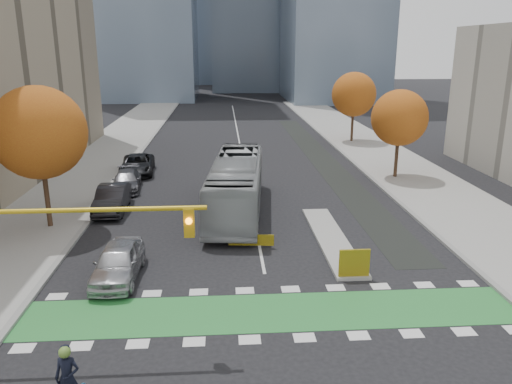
{
  "coord_description": "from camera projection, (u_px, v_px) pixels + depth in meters",
  "views": [
    {
      "loc": [
        -1.83,
        -16.2,
        10.18
      ],
      "look_at": [
        -0.18,
        8.43,
        3.0
      ],
      "focal_mm": 35.0,
      "sensor_mm": 36.0,
      "label": 1
    }
  ],
  "objects": [
    {
      "name": "ground",
      "position": [
        276.0,
        333.0,
        18.48
      ],
      "size": [
        300.0,
        300.0,
        0.0
      ],
      "primitive_type": "plane",
      "color": "black",
      "rests_on": "ground"
    },
    {
      "name": "sidewalk_west",
      "position": [
        65.0,
        190.0,
        36.75
      ],
      "size": [
        7.0,
        120.0,
        0.15
      ],
      "primitive_type": "cube",
      "color": "gray",
      "rests_on": "ground"
    },
    {
      "name": "sidewalk_east",
      "position": [
        422.0,
        183.0,
        38.49
      ],
      "size": [
        7.0,
        120.0,
        0.15
      ],
      "primitive_type": "cube",
      "color": "gray",
      "rests_on": "ground"
    },
    {
      "name": "curb_west",
      "position": [
        114.0,
        189.0,
        36.98
      ],
      "size": [
        0.3,
        120.0,
        0.16
      ],
      "primitive_type": "cube",
      "color": "gray",
      "rests_on": "ground"
    },
    {
      "name": "curb_east",
      "position": [
        378.0,
        184.0,
        38.27
      ],
      "size": [
        0.3,
        120.0,
        0.16
      ],
      "primitive_type": "cube",
      "color": "gray",
      "rests_on": "ground"
    },
    {
      "name": "bike_crossing",
      "position": [
        272.0,
        312.0,
        19.92
      ],
      "size": [
        20.0,
        3.0,
        0.01
      ],
      "primitive_type": "cube",
      "color": "#287B34",
      "rests_on": "ground"
    },
    {
      "name": "centre_line",
      "position": [
        239.0,
        140.0,
        56.8
      ],
      "size": [
        0.15,
        70.0,
        0.01
      ],
      "primitive_type": "cube",
      "color": "silver",
      "rests_on": "ground"
    },
    {
      "name": "bike_lane_paint",
      "position": [
        321.0,
        158.0,
        47.71
      ],
      "size": [
        2.5,
        50.0,
        0.01
      ],
      "primitive_type": "cube",
      "color": "black",
      "rests_on": "ground"
    },
    {
      "name": "median_island",
      "position": [
        331.0,
        239.0,
        27.34
      ],
      "size": [
        1.6,
        10.0,
        0.16
      ],
      "primitive_type": "cube",
      "color": "gray",
      "rests_on": "ground"
    },
    {
      "name": "hazard_board",
      "position": [
        354.0,
        263.0,
        22.54
      ],
      "size": [
        1.4,
        0.12,
        1.3
      ],
      "primitive_type": "cube",
      "color": "yellow",
      "rests_on": "median_island"
    },
    {
      "name": "tree_west",
      "position": [
        39.0,
        133.0,
        27.64
      ],
      "size": [
        5.2,
        5.2,
        8.22
      ],
      "color": "#332114",
      "rests_on": "ground"
    },
    {
      "name": "tree_east_near",
      "position": [
        400.0,
        118.0,
        38.97
      ],
      "size": [
        4.4,
        4.4,
        7.08
      ],
      "color": "#332114",
      "rests_on": "ground"
    },
    {
      "name": "tree_east_far",
      "position": [
        354.0,
        94.0,
        54.23
      ],
      "size": [
        4.8,
        4.8,
        7.65
      ],
      "color": "#332114",
      "rests_on": "ground"
    },
    {
      "name": "traffic_signal_west",
      "position": [
        39.0,
        242.0,
        16.35
      ],
      "size": [
        8.53,
        0.56,
        5.2
      ],
      "color": "#BF9914",
      "rests_on": "ground"
    },
    {
      "name": "bus",
      "position": [
        236.0,
        185.0,
        31.6
      ],
      "size": [
        4.18,
        12.95,
        3.54
      ],
      "primitive_type": "imported",
      "rotation": [
        0.0,
        0.0,
        -0.1
      ],
      "color": "#969A9D",
      "rests_on": "ground"
    },
    {
      "name": "parked_car_a",
      "position": [
        118.0,
        262.0,
        22.62
      ],
      "size": [
        2.03,
        4.8,
        1.62
      ],
      "primitive_type": "imported",
      "rotation": [
        0.0,
        0.0,
        -0.02
      ],
      "color": "#A9A9AE",
      "rests_on": "ground"
    },
    {
      "name": "parked_car_b",
      "position": [
        112.0,
        199.0,
        31.97
      ],
      "size": [
        1.9,
        5.1,
        1.67
      ],
      "primitive_type": "imported",
      "rotation": [
        0.0,
        0.0,
        0.03
      ],
      "color": "black",
      "rests_on": "ground"
    },
    {
      "name": "parked_car_c",
      "position": [
        126.0,
        181.0,
        36.8
      ],
      "size": [
        2.38,
        4.96,
        1.39
      ],
      "primitive_type": "imported",
      "rotation": [
        0.0,
        0.0,
        0.09
      ],
      "color": "#525257",
      "rests_on": "ground"
    },
    {
      "name": "parked_car_d",
      "position": [
        137.0,
        164.0,
        41.56
      ],
      "size": [
        3.02,
        5.82,
        1.57
      ],
      "primitive_type": "imported",
      "rotation": [
        0.0,
        0.0,
        0.07
      ],
      "color": "black",
      "rests_on": "ground"
    }
  ]
}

